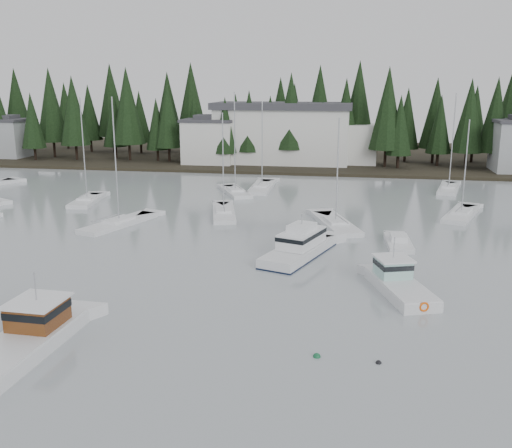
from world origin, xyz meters
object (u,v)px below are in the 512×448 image
Objects in this scene: runabout_1 at (398,244)px; house_far_west at (7,137)px; house_west at (209,140)px; sailboat_6 at (336,225)px; lobster_boat_teal at (398,285)px; sailboat_12 at (262,188)px; sailboat_8 at (119,225)px; sailboat_2 at (235,193)px; cabin_cruiser_center at (300,249)px; lobster_boat_brown at (23,341)px; sailboat_0 at (461,216)px; sailboat_10 at (87,202)px; harbor_inn at (294,134)px; sailboat_7 at (449,190)px; sailboat_1 at (224,214)px.

house_far_west is at bearing 52.09° from runabout_1.
house_west is at bearing 29.22° from runabout_1.
sailboat_6 is 1.98× the size of runabout_1.
lobster_boat_teal is 0.64× the size of sailboat_12.
sailboat_2 is at bearing -5.05° from sailboat_8.
house_west reaches higher than cabin_cruiser_center.
sailboat_0 is (30.27, 39.52, -0.49)m from lobster_boat_brown.
lobster_boat_brown is (8.32, -74.52, -4.11)m from house_west.
lobster_boat_brown is 42.22m from sailboat_10.
harbor_inn is at bearing -5.03° from sailboat_12.
sailboat_2 is 1.10× the size of sailboat_12.
cabin_cruiser_center is 0.92× the size of sailboat_0.
house_west is at bearing 67.48° from sailboat_0.
sailboat_1 is at bearing 138.64° from sailboat_7.
house_far_west is 84.21m from sailboat_7.
sailboat_8 reaches higher than cabin_cruiser_center.
sailboat_8 reaches higher than lobster_boat_teal.
lobster_boat_teal is at bearing -56.63° from lobster_boat_brown.
cabin_cruiser_center is 0.78× the size of sailboat_10.
house_west is at bearing 20.38° from sailboat_8.
lobster_boat_brown is at bearing -56.67° from house_far_west.
sailboat_10 is (34.97, -37.19, -4.32)m from house_far_west.
cabin_cruiser_center is 1.76× the size of runabout_1.
runabout_1 is (37.74, -13.48, 0.05)m from sailboat_10.
sailboat_12 is at bearing -7.40° from sailboat_8.
sailboat_8 is at bearing 14.44° from lobster_boat_brown.
sailboat_12 reaches higher than sailboat_6.
sailboat_2 reaches higher than runabout_1.
sailboat_0 is (38.59, -35.00, -4.60)m from house_west.
cabin_cruiser_center is at bearing 27.24° from lobster_boat_teal.
house_west is at bearing 7.18° from lobster_boat_teal.
cabin_cruiser_center is 11.77m from sailboat_6.
sailboat_1 reaches higher than sailboat_0.
sailboat_10 reaches higher than sailboat_6.
sailboat_7 reaches higher than cabin_cruiser_center.
house_far_west is 57.07m from harbor_inn.
sailboat_7 reaches higher than lobster_boat_teal.
house_far_west is 0.70× the size of sailboat_1.
runabout_1 is at bearing -156.68° from sailboat_6.
house_far_west is 91.67m from lobster_boat_brown.
sailboat_6 is at bearing 136.65° from sailboat_0.
harbor_inn is 2.17× the size of sailboat_10.
sailboat_8 is at bearing -105.07° from harbor_inn.
sailboat_2 reaches higher than lobster_boat_brown.
lobster_boat_teal is at bearing -115.23° from cabin_cruiser_center.
runabout_1 is at bearing -42.27° from cabin_cruiser_center.
sailboat_2 is (-4.76, -29.33, -5.69)m from harbor_inn.
sailboat_1 is at bearing -94.54° from harbor_inn.
sailboat_10 is (-28.95, 18.36, -0.57)m from cabin_cruiser_center.
sailboat_6 is (14.34, -16.11, -0.03)m from sailboat_2.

